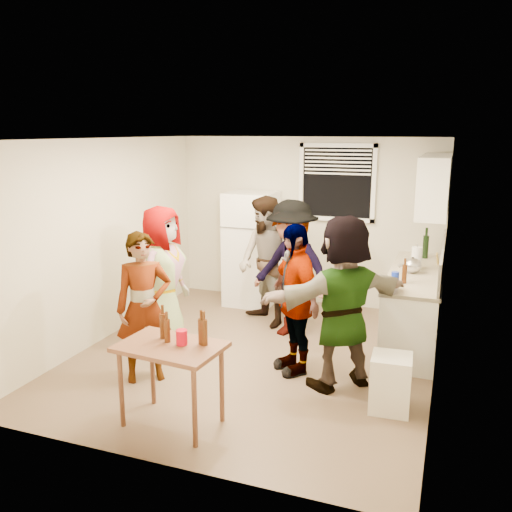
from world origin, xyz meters
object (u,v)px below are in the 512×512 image
at_px(wine_bottle, 425,258).
at_px(beer_bottle_table, 168,342).
at_px(kettle, 412,273).
at_px(guest_orange, 340,384).
at_px(guest_back_right, 291,335).
at_px(guest_stripe, 147,378).
at_px(guest_grey, 165,345).
at_px(red_cup, 182,344).
at_px(serving_table, 173,423).
at_px(blue_cup, 395,282).
at_px(beer_bottle_counter, 404,283).
at_px(guest_black, 293,370).
at_px(guest_back_left, 266,324).
at_px(trash_bin, 390,385).
at_px(refrigerator, 251,249).

relative_size(wine_bottle, beer_bottle_table, 1.50).
relative_size(kettle, guest_orange, 0.14).
height_order(kettle, guest_back_right, kettle).
relative_size(beer_bottle_table, guest_stripe, 0.13).
height_order(beer_bottle_table, guest_grey, beer_bottle_table).
relative_size(red_cup, guest_orange, 0.07).
bearing_deg(serving_table, blue_cup, 53.13).
bearing_deg(blue_cup, beer_bottle_counter, -8.44).
height_order(guest_stripe, guest_black, guest_black).
distance_m(red_cup, guest_stripe, 1.29).
relative_size(guest_stripe, guest_back_left, 0.91).
relative_size(beer_bottle_counter, beer_bottle_table, 1.03).
relative_size(trash_bin, guest_black, 0.33).
bearing_deg(wine_bottle, guest_stripe, -132.50).
relative_size(serving_table, beer_bottle_table, 4.35).
bearing_deg(guest_stripe, guest_back_right, 19.98).
bearing_deg(wine_bottle, kettle, -96.59).
relative_size(kettle, red_cup, 1.88).
xyz_separation_m(guest_back_right, guest_black, (0.33, -0.99, 0.00)).
bearing_deg(guest_back_left, kettle, 38.46).
distance_m(wine_bottle, red_cup, 3.99).
height_order(wine_bottle, guest_stripe, wine_bottle).
distance_m(wine_bottle, beer_bottle_counter, 1.38).
distance_m(kettle, serving_table, 3.40).
bearing_deg(refrigerator, guest_black, -58.45).
relative_size(beer_bottle_table, guest_back_left, 0.12).
bearing_deg(guest_orange, kettle, -154.12).
bearing_deg(trash_bin, guest_black, 154.46).
relative_size(refrigerator, blue_cup, 14.39).
bearing_deg(guest_grey, red_cup, -144.96).
bearing_deg(guest_back_left, guest_back_right, 5.53).
relative_size(beer_bottle_counter, guest_black, 0.13).
bearing_deg(beer_bottle_table, wine_bottle, 60.78).
bearing_deg(beer_bottle_counter, trash_bin, -88.48).
bearing_deg(wine_bottle, guest_back_left, -156.96).
bearing_deg(guest_black, guest_orange, 31.11).
bearing_deg(guest_orange, red_cup, 3.91).
height_order(kettle, wine_bottle, wine_bottle).
relative_size(wine_bottle, guest_orange, 0.17).
relative_size(wine_bottle, guest_black, 0.19).
bearing_deg(trash_bin, guest_grey, 166.93).
relative_size(blue_cup, guest_stripe, 0.07).
xyz_separation_m(beer_bottle_counter, guest_stripe, (-2.48, -1.50, -0.90)).
height_order(refrigerator, beer_bottle_table, refrigerator).
bearing_deg(trash_bin, refrigerator, 132.34).
bearing_deg(kettle, wine_bottle, 60.94).
bearing_deg(guest_back_left, red_cup, -47.57).
relative_size(guest_grey, guest_black, 1.06).
relative_size(serving_table, guest_grey, 0.52).
xyz_separation_m(blue_cup, guest_back_left, (-1.74, 0.51, -0.90)).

